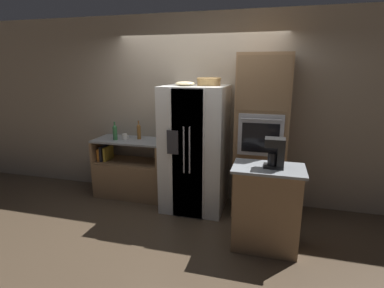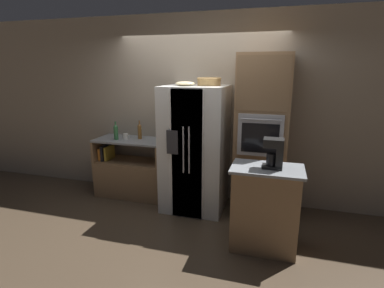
{
  "view_description": "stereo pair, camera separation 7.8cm",
  "coord_description": "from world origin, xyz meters",
  "px_view_note": "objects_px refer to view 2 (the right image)",
  "views": [
    {
      "loc": [
        1.09,
        -3.96,
        2.02
      ],
      "look_at": [
        0.02,
        -0.03,
        0.98
      ],
      "focal_mm": 28.0,
      "sensor_mm": 36.0,
      "label": 1
    },
    {
      "loc": [
        1.17,
        -3.94,
        2.02
      ],
      "look_at": [
        0.02,
        -0.03,
        0.98
      ],
      "focal_mm": 28.0,
      "sensor_mm": 36.0,
      "label": 2
    }
  ],
  "objects_px": {
    "mug": "(126,137)",
    "coffee_maker": "(275,152)",
    "fruit_bowl": "(185,83)",
    "wall_oven": "(261,137)",
    "refrigerator": "(195,149)",
    "bottle_tall": "(140,131)",
    "wicker_basket": "(209,81)",
    "bottle_short": "(116,132)"
  },
  "relations": [
    {
      "from": "wall_oven",
      "to": "bottle_tall",
      "type": "relative_size",
      "value": 7.51
    },
    {
      "from": "bottle_tall",
      "to": "mug",
      "type": "distance_m",
      "value": 0.23
    },
    {
      "from": "refrigerator",
      "to": "mug",
      "type": "height_order",
      "value": "refrigerator"
    },
    {
      "from": "refrigerator",
      "to": "bottle_tall",
      "type": "height_order",
      "value": "refrigerator"
    },
    {
      "from": "wall_oven",
      "to": "coffee_maker",
      "type": "distance_m",
      "value": 0.91
    },
    {
      "from": "wall_oven",
      "to": "coffee_maker",
      "type": "height_order",
      "value": "wall_oven"
    },
    {
      "from": "wicker_basket",
      "to": "fruit_bowl",
      "type": "xyz_separation_m",
      "value": [
        -0.3,
        -0.14,
        -0.03
      ]
    },
    {
      "from": "wall_oven",
      "to": "bottle_tall",
      "type": "bearing_deg",
      "value": 177.05
    },
    {
      "from": "coffee_maker",
      "to": "wall_oven",
      "type": "bearing_deg",
      "value": 102.79
    },
    {
      "from": "fruit_bowl",
      "to": "wall_oven",
      "type": "bearing_deg",
      "value": 7.87
    },
    {
      "from": "refrigerator",
      "to": "wicker_basket",
      "type": "height_order",
      "value": "wicker_basket"
    },
    {
      "from": "refrigerator",
      "to": "wall_oven",
      "type": "xyz_separation_m",
      "value": [
        0.92,
        0.09,
        0.22
      ]
    },
    {
      "from": "refrigerator",
      "to": "bottle_tall",
      "type": "distance_m",
      "value": 0.99
    },
    {
      "from": "fruit_bowl",
      "to": "bottle_tall",
      "type": "relative_size",
      "value": 0.91
    },
    {
      "from": "fruit_bowl",
      "to": "bottle_short",
      "type": "xyz_separation_m",
      "value": [
        -1.17,
        0.1,
        -0.76
      ]
    },
    {
      "from": "refrigerator",
      "to": "mug",
      "type": "xyz_separation_m",
      "value": [
        -1.16,
        0.09,
        0.08
      ]
    },
    {
      "from": "wall_oven",
      "to": "mug",
      "type": "distance_m",
      "value": 2.08
    },
    {
      "from": "wall_oven",
      "to": "fruit_bowl",
      "type": "relative_size",
      "value": 8.26
    },
    {
      "from": "refrigerator",
      "to": "mug",
      "type": "distance_m",
      "value": 1.16
    },
    {
      "from": "mug",
      "to": "coffee_maker",
      "type": "relative_size",
      "value": 0.35
    },
    {
      "from": "mug",
      "to": "bottle_tall",
      "type": "bearing_deg",
      "value": 26.96
    },
    {
      "from": "wicker_basket",
      "to": "fruit_bowl",
      "type": "height_order",
      "value": "wicker_basket"
    },
    {
      "from": "wicker_basket",
      "to": "bottle_short",
      "type": "distance_m",
      "value": 1.67
    },
    {
      "from": "wicker_basket",
      "to": "bottle_tall",
      "type": "bearing_deg",
      "value": 174.7
    },
    {
      "from": "fruit_bowl",
      "to": "bottle_tall",
      "type": "bearing_deg",
      "value": 163.89
    },
    {
      "from": "fruit_bowl",
      "to": "mug",
      "type": "xyz_separation_m",
      "value": [
        -1.03,
        0.14,
        -0.84
      ]
    },
    {
      "from": "fruit_bowl",
      "to": "mug",
      "type": "relative_size",
      "value": 2.34
    },
    {
      "from": "bottle_short",
      "to": "coffee_maker",
      "type": "relative_size",
      "value": 0.88
    },
    {
      "from": "wicker_basket",
      "to": "bottle_short",
      "type": "xyz_separation_m",
      "value": [
        -1.47,
        -0.04,
        -0.79
      ]
    },
    {
      "from": "wall_oven",
      "to": "bottle_short",
      "type": "bearing_deg",
      "value": -178.74
    },
    {
      "from": "refrigerator",
      "to": "bottle_tall",
      "type": "bearing_deg",
      "value": 168.82
    },
    {
      "from": "wicker_basket",
      "to": "mug",
      "type": "distance_m",
      "value": 1.59
    },
    {
      "from": "wicker_basket",
      "to": "fruit_bowl",
      "type": "distance_m",
      "value": 0.33
    },
    {
      "from": "fruit_bowl",
      "to": "bottle_short",
      "type": "distance_m",
      "value": 1.4
    },
    {
      "from": "refrigerator",
      "to": "fruit_bowl",
      "type": "height_order",
      "value": "fruit_bowl"
    },
    {
      "from": "bottle_short",
      "to": "mug",
      "type": "relative_size",
      "value": 2.5
    },
    {
      "from": "fruit_bowl",
      "to": "mug",
      "type": "distance_m",
      "value": 1.34
    },
    {
      "from": "wall_oven",
      "to": "mug",
      "type": "height_order",
      "value": "wall_oven"
    },
    {
      "from": "bottle_tall",
      "to": "bottle_short",
      "type": "bearing_deg",
      "value": -156.56
    },
    {
      "from": "wall_oven",
      "to": "mug",
      "type": "bearing_deg",
      "value": -179.91
    },
    {
      "from": "mug",
      "to": "coffee_maker",
      "type": "distance_m",
      "value": 2.45
    },
    {
      "from": "refrigerator",
      "to": "bottle_short",
      "type": "height_order",
      "value": "refrigerator"
    }
  ]
}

